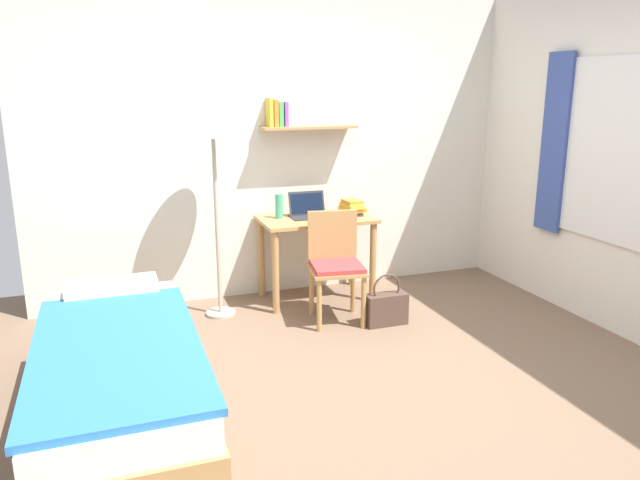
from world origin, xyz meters
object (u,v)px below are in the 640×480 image
(desk_chair, at_px, (335,261))
(handbag, at_px, (386,308))
(water_bottle, at_px, (279,206))
(desk, at_px, (316,234))
(standing_lamp, at_px, (213,132))
(laptop, at_px, (308,210))
(book_stack, at_px, (352,208))
(bed, at_px, (119,375))

(desk_chair, relative_size, handbag, 2.08)
(desk_chair, relative_size, water_bottle, 4.14)
(desk, height_order, standing_lamp, standing_lamp)
(desk_chair, distance_m, handbag, 0.53)
(desk, bearing_deg, water_bottle, 165.69)
(laptop, bearing_deg, book_stack, -7.49)
(standing_lamp, bearing_deg, handbag, -28.64)
(laptop, relative_size, book_stack, 1.31)
(book_stack, bearing_deg, standing_lamp, -174.42)
(bed, height_order, book_stack, book_stack)
(water_bottle, bearing_deg, book_stack, -6.38)
(bed, xyz_separation_m, laptop, (1.63, 1.50, 0.54))
(desk, relative_size, book_stack, 3.88)
(bed, height_order, water_bottle, water_bottle)
(desk_chair, height_order, laptop, laptop)
(bed, distance_m, water_bottle, 2.13)
(laptop, xyz_separation_m, water_bottle, (-0.25, 0.02, 0.05))
(bed, xyz_separation_m, desk, (1.68, 1.44, 0.34))
(water_bottle, distance_m, handbag, 1.24)
(laptop, height_order, book_stack, laptop)
(desk_chair, xyz_separation_m, water_bottle, (-0.29, 0.58, 0.35))
(standing_lamp, relative_size, water_bottle, 8.03)
(bed, distance_m, standing_lamp, 1.99)
(book_stack, bearing_deg, laptop, 172.51)
(desk_chair, distance_m, laptop, 0.64)
(desk, height_order, laptop, laptop)
(desk, relative_size, desk_chair, 1.12)
(handbag, bearing_deg, desk, 112.43)
(bed, bearing_deg, water_bottle, 47.76)
(bed, distance_m, laptop, 2.28)
(book_stack, bearing_deg, water_bottle, 173.62)
(handbag, bearing_deg, water_bottle, 126.51)
(desk, distance_m, water_bottle, 0.40)
(laptop, bearing_deg, desk, -48.45)
(bed, distance_m, desk_chair, 1.92)
(desk, relative_size, water_bottle, 4.62)
(standing_lamp, distance_m, laptop, 1.09)
(laptop, xyz_separation_m, book_stack, (0.38, -0.05, 0.01))
(handbag, bearing_deg, standing_lamp, 151.36)
(bed, bearing_deg, desk_chair, 29.32)
(bed, xyz_separation_m, water_bottle, (1.38, 1.52, 0.59))
(standing_lamp, relative_size, handbag, 4.03)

